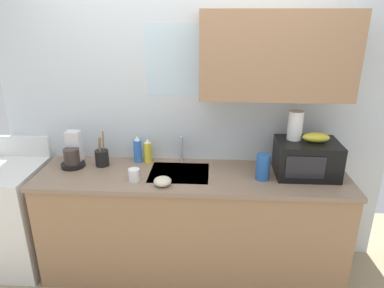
{
  "coord_description": "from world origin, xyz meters",
  "views": [
    {
      "loc": [
        0.15,
        -2.45,
        2.08
      ],
      "look_at": [
        0.0,
        0.0,
        1.15
      ],
      "focal_mm": 32.68,
      "sensor_mm": 36.0,
      "label": 1
    }
  ],
  "objects_px": {
    "banana_bunch": "(316,137)",
    "dish_soap_bottle_yellow": "(148,151)",
    "mug_white": "(134,175)",
    "small_bowl": "(163,181)",
    "coffee_maker": "(73,153)",
    "cereal_canister": "(263,167)",
    "stove_range": "(10,216)",
    "utensil_crock": "(102,157)",
    "dish_soap_bottle_blue": "(138,150)",
    "paper_towel_roll": "(295,125)",
    "microwave": "(307,158)"
  },
  "relations": [
    {
      "from": "coffee_maker",
      "to": "small_bowl",
      "type": "bearing_deg",
      "value": -21.8
    },
    {
      "from": "paper_towel_roll",
      "to": "microwave",
      "type": "bearing_deg",
      "value": -27.38
    },
    {
      "from": "paper_towel_roll",
      "to": "dish_soap_bottle_blue",
      "type": "distance_m",
      "value": 1.27
    },
    {
      "from": "dish_soap_bottle_yellow",
      "to": "dish_soap_bottle_blue",
      "type": "relative_size",
      "value": 0.91
    },
    {
      "from": "cereal_canister",
      "to": "microwave",
      "type": "bearing_deg",
      "value": 16.17
    },
    {
      "from": "dish_soap_bottle_blue",
      "to": "utensil_crock",
      "type": "xyz_separation_m",
      "value": [
        -0.28,
        -0.09,
        -0.04
      ]
    },
    {
      "from": "microwave",
      "to": "paper_towel_roll",
      "type": "xyz_separation_m",
      "value": [
        -0.1,
        0.05,
        0.24
      ]
    },
    {
      "from": "banana_bunch",
      "to": "paper_towel_roll",
      "type": "distance_m",
      "value": 0.18
    },
    {
      "from": "dish_soap_bottle_yellow",
      "to": "dish_soap_bottle_blue",
      "type": "bearing_deg",
      "value": -177.32
    },
    {
      "from": "microwave",
      "to": "paper_towel_roll",
      "type": "height_order",
      "value": "paper_towel_roll"
    },
    {
      "from": "microwave",
      "to": "paper_towel_roll",
      "type": "bearing_deg",
      "value": 152.62
    },
    {
      "from": "coffee_maker",
      "to": "utensil_crock",
      "type": "xyz_separation_m",
      "value": [
        0.23,
        0.01,
        -0.03
      ]
    },
    {
      "from": "cereal_canister",
      "to": "stove_range",
      "type": "bearing_deg",
      "value": 178.53
    },
    {
      "from": "banana_bunch",
      "to": "mug_white",
      "type": "xyz_separation_m",
      "value": [
        -1.34,
        -0.19,
        -0.26
      ]
    },
    {
      "from": "coffee_maker",
      "to": "cereal_canister",
      "type": "xyz_separation_m",
      "value": [
        1.5,
        -0.16,
        -0.01
      ]
    },
    {
      "from": "dish_soap_bottle_blue",
      "to": "cereal_canister",
      "type": "height_order",
      "value": "dish_soap_bottle_blue"
    },
    {
      "from": "banana_bunch",
      "to": "dish_soap_bottle_yellow",
      "type": "relative_size",
      "value": 0.97
    },
    {
      "from": "mug_white",
      "to": "utensil_crock",
      "type": "bearing_deg",
      "value": 140.99
    },
    {
      "from": "stove_range",
      "to": "utensil_crock",
      "type": "xyz_separation_m",
      "value": [
        0.81,
        0.12,
        0.51
      ]
    },
    {
      "from": "stove_range",
      "to": "dish_soap_bottle_blue",
      "type": "bearing_deg",
      "value": 10.89
    },
    {
      "from": "dish_soap_bottle_blue",
      "to": "utensil_crock",
      "type": "bearing_deg",
      "value": -161.45
    },
    {
      "from": "banana_bunch",
      "to": "stove_range",
      "type": "bearing_deg",
      "value": -178.92
    },
    {
      "from": "microwave",
      "to": "mug_white",
      "type": "height_order",
      "value": "microwave"
    },
    {
      "from": "microwave",
      "to": "dish_soap_bottle_blue",
      "type": "distance_m",
      "value": 1.35
    },
    {
      "from": "dish_soap_bottle_blue",
      "to": "small_bowl",
      "type": "relative_size",
      "value": 1.74
    },
    {
      "from": "coffee_maker",
      "to": "stove_range",
      "type": "bearing_deg",
      "value": -169.76
    },
    {
      "from": "stove_range",
      "to": "mug_white",
      "type": "relative_size",
      "value": 11.37
    },
    {
      "from": "stove_range",
      "to": "banana_bunch",
      "type": "xyz_separation_m",
      "value": [
        2.47,
        0.05,
        0.75
      ]
    },
    {
      "from": "paper_towel_roll",
      "to": "mug_white",
      "type": "height_order",
      "value": "paper_towel_roll"
    },
    {
      "from": "mug_white",
      "to": "small_bowl",
      "type": "xyz_separation_m",
      "value": [
        0.22,
        -0.06,
        -0.02
      ]
    },
    {
      "from": "banana_bunch",
      "to": "dish_soap_bottle_yellow",
      "type": "bearing_deg",
      "value": 172.72
    },
    {
      "from": "paper_towel_roll",
      "to": "small_bowl",
      "type": "distance_m",
      "value": 1.08
    },
    {
      "from": "microwave",
      "to": "dish_soap_bottle_yellow",
      "type": "bearing_deg",
      "value": 172.36
    },
    {
      "from": "coffee_maker",
      "to": "small_bowl",
      "type": "distance_m",
      "value": 0.83
    },
    {
      "from": "mug_white",
      "to": "small_bowl",
      "type": "distance_m",
      "value": 0.23
    },
    {
      "from": "cereal_canister",
      "to": "utensil_crock",
      "type": "relative_size",
      "value": 0.67
    },
    {
      "from": "coffee_maker",
      "to": "cereal_canister",
      "type": "distance_m",
      "value": 1.51
    },
    {
      "from": "stove_range",
      "to": "coffee_maker",
      "type": "height_order",
      "value": "coffee_maker"
    },
    {
      "from": "cereal_canister",
      "to": "utensil_crock",
      "type": "bearing_deg",
      "value": 172.41
    },
    {
      "from": "stove_range",
      "to": "coffee_maker",
      "type": "distance_m",
      "value": 0.8
    },
    {
      "from": "dish_soap_bottle_blue",
      "to": "banana_bunch",
      "type": "bearing_deg",
      "value": -6.68
    },
    {
      "from": "banana_bunch",
      "to": "small_bowl",
      "type": "xyz_separation_m",
      "value": [
        -1.12,
        -0.25,
        -0.27
      ]
    },
    {
      "from": "paper_towel_roll",
      "to": "mug_white",
      "type": "xyz_separation_m",
      "value": [
        -1.19,
        -0.24,
        -0.33
      ]
    },
    {
      "from": "small_bowl",
      "to": "microwave",
      "type": "bearing_deg",
      "value": 13.04
    },
    {
      "from": "microwave",
      "to": "coffee_maker",
      "type": "xyz_separation_m",
      "value": [
        -1.84,
        0.06,
        -0.03
      ]
    },
    {
      "from": "mug_white",
      "to": "paper_towel_roll",
      "type": "bearing_deg",
      "value": 11.37
    },
    {
      "from": "dish_soap_bottle_yellow",
      "to": "mug_white",
      "type": "distance_m",
      "value": 0.36
    },
    {
      "from": "mug_white",
      "to": "banana_bunch",
      "type": "bearing_deg",
      "value": 8.05
    },
    {
      "from": "paper_towel_roll",
      "to": "dish_soap_bottle_blue",
      "type": "xyz_separation_m",
      "value": [
        -1.24,
        0.11,
        -0.27
      ]
    },
    {
      "from": "coffee_maker",
      "to": "banana_bunch",
      "type": "bearing_deg",
      "value": -1.76
    }
  ]
}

